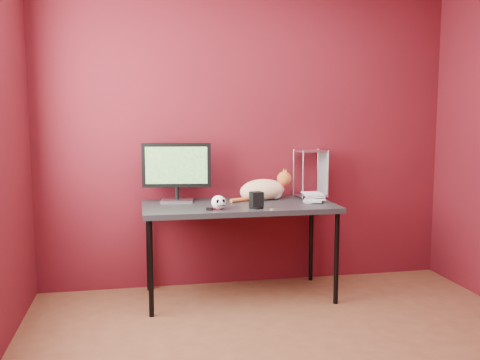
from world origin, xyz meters
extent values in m
cube|color=#510F18|center=(0.00, 1.75, 1.30)|extent=(3.50, 0.02, 2.60)
cube|color=black|center=(-0.15, 1.37, 0.73)|extent=(1.50, 0.70, 0.04)
cylinder|color=black|center=(-0.85, 1.07, 0.35)|extent=(0.04, 0.04, 0.71)
cylinder|color=black|center=(0.55, 1.07, 0.35)|extent=(0.04, 0.04, 0.71)
cylinder|color=black|center=(-0.85, 1.67, 0.35)|extent=(0.04, 0.04, 0.71)
cylinder|color=black|center=(0.55, 1.67, 0.35)|extent=(0.04, 0.04, 0.71)
cube|color=silver|center=(-0.62, 1.56, 0.76)|extent=(0.28, 0.21, 0.02)
cylinder|color=black|center=(-0.62, 1.56, 0.82)|extent=(0.04, 0.04, 0.11)
cube|color=black|center=(-0.62, 1.56, 1.05)|extent=(0.55, 0.11, 0.35)
cube|color=#184B14|center=(-0.62, 1.56, 1.05)|extent=(0.48, 0.07, 0.29)
ellipsoid|color=orange|center=(0.08, 1.54, 0.84)|extent=(0.37, 0.21, 0.17)
ellipsoid|color=orange|center=(-0.02, 1.54, 0.82)|extent=(0.18, 0.17, 0.14)
sphere|color=white|center=(0.19, 1.54, 0.81)|extent=(0.12, 0.12, 0.12)
sphere|color=#C15E25|center=(0.27, 1.55, 0.92)|extent=(0.12, 0.12, 0.12)
cone|color=#C15E25|center=(0.27, 1.52, 0.98)|extent=(0.04, 0.04, 0.05)
cone|color=#C15E25|center=(0.27, 1.58, 0.98)|extent=(0.04, 0.04, 0.05)
cylinder|color=red|center=(0.25, 1.55, 0.87)|extent=(0.09, 0.09, 0.01)
cylinder|color=#C15E25|center=(-0.12, 1.48, 0.77)|extent=(0.19, 0.12, 0.03)
ellipsoid|color=white|center=(-0.34, 1.16, 0.80)|extent=(0.11, 0.11, 0.10)
ellipsoid|color=black|center=(-0.37, 1.11, 0.82)|extent=(0.03, 0.01, 0.03)
ellipsoid|color=black|center=(-0.32, 1.11, 0.82)|extent=(0.03, 0.01, 0.03)
cube|color=black|center=(-0.34, 1.11, 0.79)|extent=(0.06, 0.01, 0.01)
cylinder|color=black|center=(-0.06, 1.16, 0.76)|extent=(0.11, 0.11, 0.02)
cube|color=black|center=(-0.06, 1.16, 0.82)|extent=(0.10, 0.09, 0.11)
imported|color=beige|center=(0.40, 1.40, 0.85)|extent=(0.21, 0.24, 0.20)
imported|color=beige|center=(0.40, 1.40, 1.05)|extent=(0.20, 0.23, 0.20)
imported|color=beige|center=(0.40, 1.40, 1.25)|extent=(0.18, 0.22, 0.20)
imported|color=beige|center=(0.40, 1.40, 1.45)|extent=(0.16, 0.21, 0.20)
cylinder|color=silver|center=(0.40, 1.53, 0.95)|extent=(0.01, 0.01, 0.40)
cylinder|color=silver|center=(0.64, 1.53, 0.95)|extent=(0.01, 0.01, 0.40)
cylinder|color=silver|center=(0.40, 1.72, 0.95)|extent=(0.01, 0.01, 0.40)
cylinder|color=silver|center=(0.64, 1.72, 0.95)|extent=(0.01, 0.01, 0.40)
cube|color=silver|center=(0.52, 1.62, 0.76)|extent=(0.25, 0.22, 0.01)
cube|color=silver|center=(0.52, 1.62, 1.14)|extent=(0.25, 0.22, 0.01)
cube|color=#AD0D25|center=(-0.37, 1.15, 0.76)|extent=(0.08, 0.03, 0.02)
cube|color=black|center=(-0.42, 1.14, 0.76)|extent=(0.05, 0.04, 0.02)
cylinder|color=silver|center=(0.05, 1.08, 0.75)|extent=(0.04, 0.04, 0.00)
camera|label=1|loc=(-0.94, -2.69, 1.44)|focal=40.00mm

